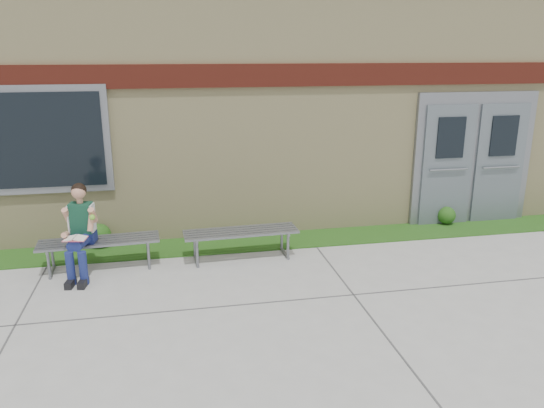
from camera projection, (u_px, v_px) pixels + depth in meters
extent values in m
plane|color=#9E9E99|center=(285.00, 322.00, 6.04)|extent=(80.00, 80.00, 0.00)
cube|color=#1D4913|center=(250.00, 243.00, 8.49)|extent=(16.00, 0.80, 0.02)
cube|color=beige|center=(224.00, 98.00, 11.13)|extent=(16.00, 6.00, 4.00)
cube|color=maroon|center=(244.00, 76.00, 8.11)|extent=(16.00, 0.06, 0.35)
cube|color=slate|center=(44.00, 140.00, 7.80)|extent=(1.90, 0.08, 1.60)
cube|color=black|center=(43.00, 141.00, 7.76)|extent=(1.70, 0.04, 1.40)
cube|color=slate|center=(472.00, 159.00, 9.24)|extent=(2.20, 0.08, 2.30)
cube|color=slate|center=(447.00, 166.00, 9.13)|extent=(0.92, 0.06, 2.10)
cube|color=slate|center=(499.00, 164.00, 9.32)|extent=(0.92, 0.06, 2.10)
cube|color=slate|center=(99.00, 241.00, 7.40)|extent=(1.67, 0.56, 0.03)
cube|color=slate|center=(51.00, 259.00, 7.34)|extent=(0.07, 0.46, 0.37)
cube|color=slate|center=(148.00, 253.00, 7.58)|extent=(0.07, 0.46, 0.37)
cube|color=slate|center=(241.00, 232.00, 7.77)|extent=(1.68, 0.53, 0.03)
cube|color=slate|center=(196.00, 249.00, 7.71)|extent=(0.06, 0.46, 0.38)
cube|color=slate|center=(285.00, 243.00, 7.95)|extent=(0.06, 0.46, 0.38)
cube|color=navy|center=(84.00, 237.00, 7.29)|extent=(0.34, 0.27, 0.15)
cube|color=#0F3724|center=(82.00, 218.00, 7.20)|extent=(0.32, 0.23, 0.42)
sphere|color=tan|center=(79.00, 192.00, 7.09)|extent=(0.22, 0.22, 0.19)
sphere|color=black|center=(79.00, 190.00, 7.10)|extent=(0.23, 0.23, 0.20)
cylinder|color=navy|center=(72.00, 242.00, 7.06)|extent=(0.20, 0.40, 0.14)
cylinder|color=navy|center=(85.00, 242.00, 7.06)|extent=(0.20, 0.40, 0.14)
cylinder|color=navy|center=(71.00, 268.00, 6.93)|extent=(0.11, 0.11, 0.46)
cylinder|color=navy|center=(83.00, 268.00, 6.93)|extent=(0.11, 0.11, 0.46)
cube|color=black|center=(70.00, 283.00, 6.92)|extent=(0.13, 0.25, 0.09)
cube|color=black|center=(83.00, 283.00, 6.92)|extent=(0.13, 0.25, 0.09)
cylinder|color=tan|center=(67.00, 215.00, 7.12)|extent=(0.11, 0.21, 0.24)
cylinder|color=tan|center=(93.00, 215.00, 7.14)|extent=(0.11, 0.21, 0.24)
cube|color=white|center=(75.00, 238.00, 6.93)|extent=(0.31, 0.24, 0.01)
cube|color=#DE536D|center=(75.00, 239.00, 6.93)|extent=(0.31, 0.25, 0.01)
sphere|color=#78C634|center=(92.00, 217.00, 7.01)|extent=(0.08, 0.08, 0.08)
sphere|color=#1D4913|center=(99.00, 235.00, 8.23)|extent=(0.37, 0.37, 0.37)
sphere|color=#1D4913|center=(447.00, 215.00, 9.33)|extent=(0.31, 0.31, 0.31)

